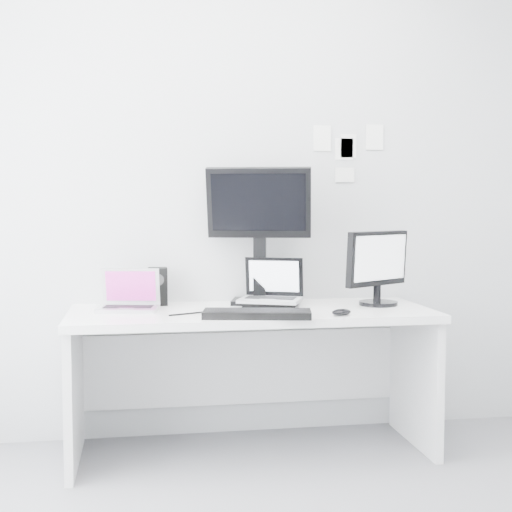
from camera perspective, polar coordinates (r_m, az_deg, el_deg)
The scene contains 14 objects.
back_wall at distance 3.84m, azimuth -1.21°, elevation 5.59°, with size 3.60×3.60×0.00m, color #B8BABD.
desk at distance 3.61m, azimuth -0.37°, elevation -10.10°, with size 1.80×0.70×0.73m, color white.
macbook at distance 3.54m, azimuth -10.32°, elevation -2.64°, with size 0.29×0.22×0.22m, color #B6B6BB.
speaker at distance 3.72m, azimuth -7.94°, elevation -2.44°, with size 0.10×0.10×0.20m, color black.
dell_laptop at distance 3.63m, azimuth 1.16°, elevation -2.10°, with size 0.31×0.24×0.26m, color #9FA1A6.
rear_monitor at distance 3.71m, azimuth 0.26°, elevation 1.78°, with size 0.54×0.20×0.74m, color black.
samsung_monitor at distance 3.73m, azimuth 9.89°, elevation -0.87°, with size 0.44×0.20×0.40m, color black.
keyboard at distance 3.29m, azimuth 0.08°, elevation -4.70°, with size 0.50×0.18×0.03m, color black.
mouse at distance 3.36m, azimuth 6.91°, elevation -4.53°, with size 0.10×0.06×0.03m, color black.
wall_note_0 at distance 3.95m, azimuth 5.37°, elevation 9.46°, with size 0.10×0.00×0.14m, color white.
wall_note_1 at distance 3.98m, azimuth 7.48°, elevation 8.81°, with size 0.09×0.00×0.13m, color white.
wall_note_2 at distance 4.03m, azimuth 9.55°, elevation 9.45°, with size 0.10×0.00×0.14m, color white.
wall_note_3 at distance 3.97m, azimuth 7.18°, elevation 6.52°, with size 0.11×0.00×0.08m, color white.
wall_note_4 at distance 3.97m, azimuth 7.14°, elevation 8.57°, with size 0.10×0.00×0.12m, color white.
Camera 1 is at (-0.55, -2.20, 1.24)m, focal length 49.51 mm.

